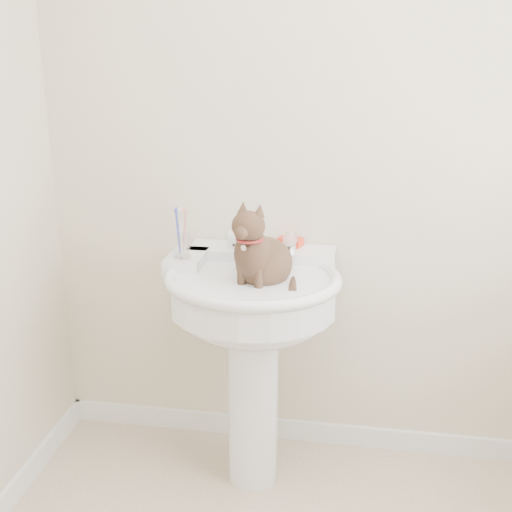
% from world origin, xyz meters
% --- Properties ---
extents(wall_back, '(2.20, 0.00, 2.50)m').
position_xyz_m(wall_back, '(0.00, 1.10, 1.25)').
color(wall_back, beige).
rests_on(wall_back, ground).
extents(baseboard_back, '(2.20, 0.02, 0.09)m').
position_xyz_m(baseboard_back, '(0.00, 1.09, 0.04)').
color(baseboard_back, white).
rests_on(baseboard_back, floor).
extents(pedestal_sink, '(0.65, 0.64, 0.89)m').
position_xyz_m(pedestal_sink, '(-0.23, 0.81, 0.70)').
color(pedestal_sink, white).
rests_on(pedestal_sink, floor).
extents(faucet, '(0.28, 0.12, 0.14)m').
position_xyz_m(faucet, '(-0.23, 0.97, 0.94)').
color(faucet, silver).
rests_on(faucet, pedestal_sink).
extents(soap_bar, '(0.10, 0.08, 0.03)m').
position_xyz_m(soap_bar, '(-0.12, 1.06, 0.91)').
color(soap_bar, red).
rests_on(soap_bar, pedestal_sink).
extents(toothbrush_cup, '(0.07, 0.07, 0.19)m').
position_xyz_m(toothbrush_cup, '(-0.49, 0.84, 0.94)').
color(toothbrush_cup, silver).
rests_on(toothbrush_cup, pedestal_sink).
extents(cat, '(0.22, 0.28, 0.41)m').
position_xyz_m(cat, '(-0.19, 0.78, 0.94)').
color(cat, brown).
rests_on(cat, pedestal_sink).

